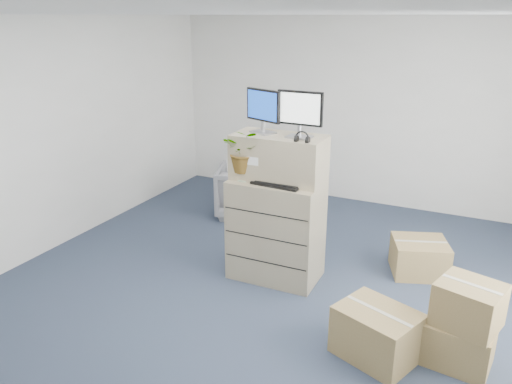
% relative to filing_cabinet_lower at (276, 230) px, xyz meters
% --- Properties ---
extents(ground, '(7.00, 7.00, 0.00)m').
position_rel_filing_cabinet_lower_xyz_m(ground, '(0.17, -0.67, -0.57)').
color(ground, '#232E40').
rests_on(ground, ground).
extents(wall_back, '(6.00, 0.02, 2.80)m').
position_rel_filing_cabinet_lower_xyz_m(wall_back, '(0.17, 2.84, 0.83)').
color(wall_back, silver).
rests_on(wall_back, ground).
extents(filing_cabinet_lower, '(0.98, 0.60, 1.13)m').
position_rel_filing_cabinet_lower_xyz_m(filing_cabinet_lower, '(0.00, 0.00, 0.00)').
color(filing_cabinet_lower, tan).
rests_on(filing_cabinet_lower, ground).
extents(filing_cabinet_upper, '(0.97, 0.50, 0.48)m').
position_rel_filing_cabinet_lower_xyz_m(filing_cabinet_upper, '(-0.00, 0.05, 0.81)').
color(filing_cabinet_upper, tan).
rests_on(filing_cabinet_upper, filing_cabinet_lower).
extents(monitor_left, '(0.45, 0.25, 0.46)m').
position_rel_filing_cabinet_lower_xyz_m(monitor_left, '(-0.19, 0.07, 1.31)').
color(monitor_left, '#99999E').
rests_on(monitor_left, filing_cabinet_upper).
extents(monitor_right, '(0.48, 0.19, 0.47)m').
position_rel_filing_cabinet_lower_xyz_m(monitor_right, '(0.23, 0.03, 1.31)').
color(monitor_right, '#99999E').
rests_on(monitor_right, filing_cabinet_upper).
extents(headphones, '(0.14, 0.02, 0.14)m').
position_rel_filing_cabinet_lower_xyz_m(headphones, '(0.32, -0.12, 1.09)').
color(headphones, black).
rests_on(headphones, filing_cabinet_upper).
extents(keyboard, '(0.54, 0.26, 0.03)m').
position_rel_filing_cabinet_lower_xyz_m(keyboard, '(0.06, -0.13, 0.58)').
color(keyboard, black).
rests_on(keyboard, filing_cabinet_lower).
extents(mouse, '(0.11, 0.07, 0.04)m').
position_rel_filing_cabinet_lower_xyz_m(mouse, '(0.30, -0.09, 0.58)').
color(mouse, silver).
rests_on(mouse, filing_cabinet_lower).
extents(water_bottle, '(0.08, 0.08, 0.28)m').
position_rel_filing_cabinet_lower_xyz_m(water_bottle, '(0.08, 0.07, 0.71)').
color(water_bottle, '#969A9F').
rests_on(water_bottle, filing_cabinet_lower).
extents(phone_dock, '(0.07, 0.05, 0.14)m').
position_rel_filing_cabinet_lower_xyz_m(phone_dock, '(-0.08, 0.08, 0.61)').
color(phone_dock, silver).
rests_on(phone_dock, filing_cabinet_lower).
extents(external_drive, '(0.22, 0.18, 0.06)m').
position_rel_filing_cabinet_lower_xyz_m(external_drive, '(0.29, 0.09, 0.59)').
color(external_drive, black).
rests_on(external_drive, filing_cabinet_lower).
extents(tissue_box, '(0.26, 0.16, 0.09)m').
position_rel_filing_cabinet_lower_xyz_m(tissue_box, '(0.34, 0.13, 0.67)').
color(tissue_box, '#3C81CD').
rests_on(tissue_box, external_drive).
extents(potted_plant, '(0.47, 0.51, 0.45)m').
position_rel_filing_cabinet_lower_xyz_m(potted_plant, '(-0.32, -0.11, 0.82)').
color(potted_plant, '#A5B894').
rests_on(potted_plant, filing_cabinet_lower).
extents(office_chair, '(1.00, 0.97, 0.82)m').
position_rel_filing_cabinet_lower_xyz_m(office_chair, '(-1.14, 1.52, -0.16)').
color(office_chair, slate).
rests_on(office_chair, ground).
extents(cardboard_boxes, '(1.35, 2.40, 0.76)m').
position_rel_filing_cabinet_lower_xyz_m(cardboard_boxes, '(1.63, -0.37, -0.29)').
color(cardboard_boxes, olive).
rests_on(cardboard_boxes, ground).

